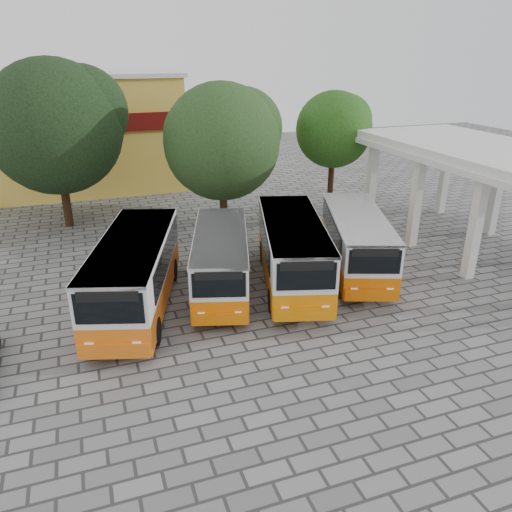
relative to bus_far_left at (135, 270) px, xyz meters
name	(u,v)px	position (x,y,z in m)	size (l,w,h in m)	color
ground	(334,325)	(6.95, -3.81, -1.72)	(90.00, 90.00, 0.00)	#616161
terminal_shelter	(496,159)	(17.45, 0.19, 3.19)	(6.80, 15.80, 5.40)	silver
shophouse_block	(40,132)	(-4.05, 22.18, 2.44)	(20.40, 10.40, 8.30)	gold
bus_far_left	(135,270)	(0.00, 0.00, 0.00)	(4.85, 8.77, 2.98)	orange
bus_centre_left	(221,258)	(3.68, 0.55, -0.20)	(4.20, 7.73, 2.62)	#EE6600
bus_centre_right	(292,248)	(6.84, 0.14, -0.02)	(4.67, 8.65, 2.94)	orange
bus_far_right	(357,239)	(10.23, 0.43, -0.12)	(4.82, 8.21, 2.77)	#DC5C00
tree_left	(56,123)	(-2.48, 11.97, 4.31)	(7.85, 7.48, 9.52)	#372011
tree_middle	(223,138)	(6.28, 8.92, 3.46)	(6.93, 6.60, 8.27)	#422F1F
tree_right	(335,127)	(13.89, 10.04, 3.55)	(5.03, 4.79, 7.51)	#351D0E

